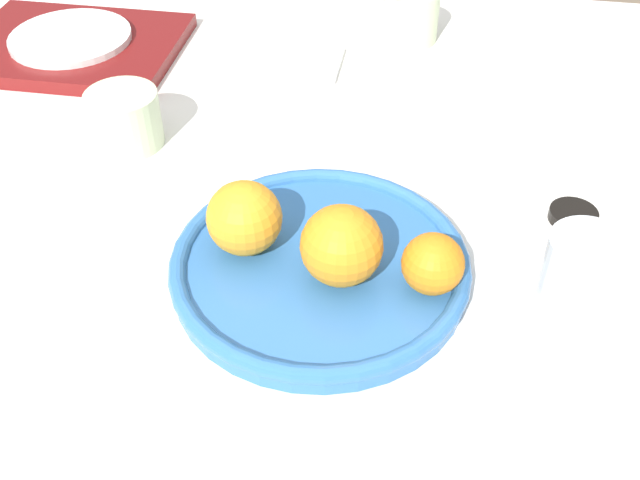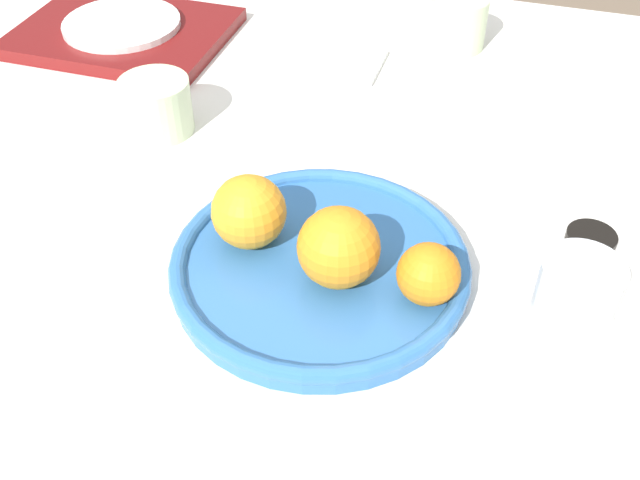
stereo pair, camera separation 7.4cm
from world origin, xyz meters
The scene contains 13 objects.
ground_plane centered at (0.00, 0.00, 0.00)m, with size 12.00×12.00×0.00m, color #7A6651.
table centered at (0.00, 0.00, 0.39)m, with size 1.32×0.96×0.77m.
fruit_platter centered at (0.14, -0.25, 0.79)m, with size 0.31×0.31×0.03m.
orange_0 centered at (0.16, -0.27, 0.83)m, with size 0.08×0.08×0.08m.
orange_1 centered at (0.25, -0.27, 0.82)m, with size 0.06×0.06×0.06m.
orange_2 centered at (0.06, -0.24, 0.83)m, with size 0.08×0.08×0.08m.
water_glass centered at (0.38, -0.30, 0.83)m, with size 0.07×0.07×0.12m.
serving_tray centered at (-0.31, 0.16, 0.78)m, with size 0.31×0.24×0.02m.
side_plate centered at (-0.31, 0.16, 0.80)m, with size 0.18×0.18×0.01m.
cup_0 centered at (0.19, 0.29, 0.81)m, with size 0.09×0.09×0.08m.
cup_3 centered at (-0.14, -0.05, 0.81)m, with size 0.09×0.09×0.07m.
napkin centered at (0.05, 0.18, 0.78)m, with size 0.10×0.10×0.01m.
soy_dish centered at (0.41, -0.11, 0.78)m, with size 0.05×0.05×0.01m.
Camera 1 is at (0.23, -0.79, 1.32)m, focal length 42.00 mm.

